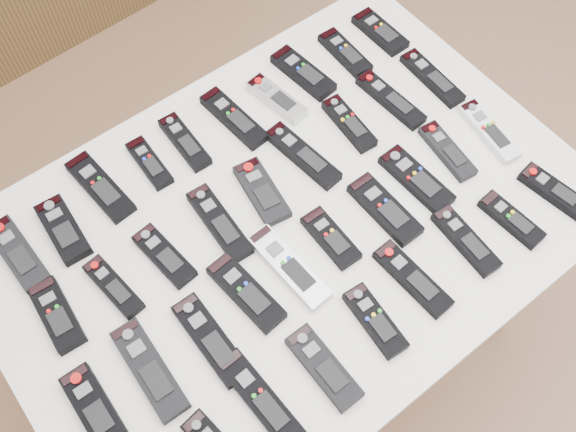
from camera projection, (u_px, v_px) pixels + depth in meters
ground at (332, 330)px, 2.06m from camera, size 4.00×4.00×0.00m
table at (288, 233)px, 1.41m from camera, size 1.25×0.88×0.78m
remote_0 at (18, 254)px, 1.31m from camera, size 0.06×0.18×0.02m
remote_1 at (63, 230)px, 1.34m from camera, size 0.07×0.16×0.02m
remote_2 at (100, 187)px, 1.39m from camera, size 0.07×0.20×0.02m
remote_3 at (149, 163)px, 1.42m from camera, size 0.05×0.14×0.02m
remote_4 at (185, 142)px, 1.45m from camera, size 0.05×0.16×0.02m
remote_5 at (234, 118)px, 1.48m from camera, size 0.07×0.19×0.02m
remote_6 at (277, 99)px, 1.51m from camera, size 0.07×0.17×0.02m
remote_7 at (303, 73)px, 1.55m from camera, size 0.07×0.18×0.02m
remote_8 at (345, 53)px, 1.58m from camera, size 0.06×0.16×0.02m
remote_9 at (380, 32)px, 1.61m from camera, size 0.06×0.16×0.02m
remote_10 at (57, 315)px, 1.25m from camera, size 0.07×0.16×0.02m
remote_11 at (114, 287)px, 1.28m from camera, size 0.06×0.15×0.02m
remote_12 at (164, 256)px, 1.31m from camera, size 0.07×0.16×0.02m
remote_13 at (219, 223)px, 1.35m from camera, size 0.06×0.19×0.02m
remote_14 at (262, 192)px, 1.38m from camera, size 0.09×0.17×0.02m
remote_15 at (303, 155)px, 1.43m from camera, size 0.07×0.20×0.02m
remote_16 at (349, 124)px, 1.47m from camera, size 0.06×0.16×0.02m
remote_17 at (390, 100)px, 1.51m from camera, size 0.06×0.19×0.02m
remote_18 at (432, 78)px, 1.54m from camera, size 0.05×0.19×0.02m
remote_19 at (95, 408)px, 1.16m from camera, size 0.06×0.17×0.02m
remote_20 at (150, 369)px, 1.20m from camera, size 0.07×0.21×0.02m
remote_21 at (211, 340)px, 1.23m from camera, size 0.06×0.20×0.02m
remote_22 at (246, 292)px, 1.27m from camera, size 0.07×0.19×0.02m
remote_23 at (289, 267)px, 1.30m from camera, size 0.06×0.21×0.02m
remote_24 at (331, 238)px, 1.33m from camera, size 0.06×0.14×0.02m
remote_25 at (385, 209)px, 1.36m from camera, size 0.06×0.18×0.02m
remote_26 at (416, 179)px, 1.40m from camera, size 0.07×0.18×0.02m
remote_27 at (447, 151)px, 1.44m from camera, size 0.07×0.17×0.02m
remote_28 at (489, 131)px, 1.46m from camera, size 0.07×0.18×0.02m
remote_31 at (261, 399)px, 1.17m from camera, size 0.06×0.21×0.02m
remote_32 at (324, 367)px, 1.20m from camera, size 0.06×0.17×0.02m
remote_33 at (375, 321)px, 1.24m from camera, size 0.06×0.16×0.02m
remote_34 at (412, 279)px, 1.29m from camera, size 0.06×0.18×0.02m
remote_35 at (466, 241)px, 1.33m from camera, size 0.06×0.17×0.02m
remote_36 at (511, 219)px, 1.35m from camera, size 0.06×0.15×0.02m
remote_37 at (554, 191)px, 1.38m from camera, size 0.07×0.16×0.02m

